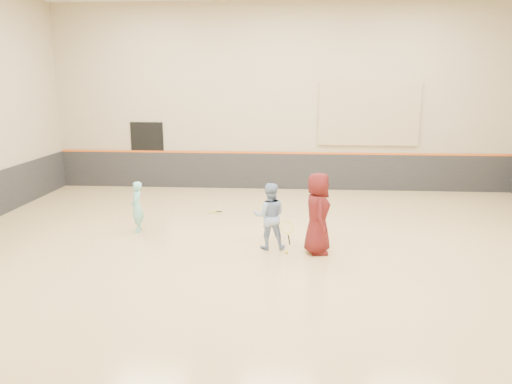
# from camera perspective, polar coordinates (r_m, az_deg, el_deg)

# --- Properties ---
(room) EXTENTS (15.04, 12.04, 6.22)m
(room) POSITION_cam_1_polar(r_m,az_deg,el_deg) (10.77, 2.12, -2.26)
(room) COLOR tan
(room) RESTS_ON ground
(wainscot_back) EXTENTS (14.90, 0.04, 1.20)m
(wainscot_back) POSITION_cam_1_polar(r_m,az_deg,el_deg) (16.64, 2.87, 2.38)
(wainscot_back) COLOR #232326
(wainscot_back) RESTS_ON floor
(accent_stripe) EXTENTS (14.90, 0.03, 0.06)m
(accent_stripe) POSITION_cam_1_polar(r_m,az_deg,el_deg) (16.53, 2.89, 4.49)
(accent_stripe) COLOR #D85914
(accent_stripe) RESTS_ON wall_back
(acoustic_panel) EXTENTS (3.20, 0.08, 2.00)m
(acoustic_panel) POSITION_cam_1_polar(r_m,az_deg,el_deg) (16.56, 12.79, 8.66)
(acoustic_panel) COLOR tan
(acoustic_panel) RESTS_ON wall_back
(doorway) EXTENTS (1.10, 0.05, 2.20)m
(doorway) POSITION_cam_1_polar(r_m,az_deg,el_deg) (17.26, -12.26, 4.17)
(doorway) COLOR black
(doorway) RESTS_ON floor
(girl) EXTENTS (0.35, 0.48, 1.23)m
(girl) POSITION_cam_1_polar(r_m,az_deg,el_deg) (12.29, -13.47, -1.66)
(girl) COLOR #80DCDE
(girl) RESTS_ON floor
(instructor) EXTENTS (0.74, 0.60, 1.45)m
(instructor) POSITION_cam_1_polar(r_m,az_deg,el_deg) (10.75, 1.55, -2.77)
(instructor) COLOR #86A1CF
(instructor) RESTS_ON floor
(young_man) EXTENTS (0.60, 0.88, 1.73)m
(young_man) POSITION_cam_1_polar(r_m,az_deg,el_deg) (10.51, 7.07, -2.43)
(young_man) COLOR #551415
(young_man) RESTS_ON floor
(held_racket) EXTENTS (0.39, 0.39, 0.53)m
(held_racket) POSITION_cam_1_polar(r_m,az_deg,el_deg) (10.46, 3.57, -4.05)
(held_racket) COLOR #C5D02D
(held_racket) RESTS_ON instructor
(spare_racket) EXTENTS (0.61, 0.61, 0.15)m
(spare_racket) POSITION_cam_1_polar(r_m,az_deg,el_deg) (13.83, -5.06, -2.05)
(spare_racket) COLOR gold
(spare_racket) RESTS_ON floor
(ball_under_racket) EXTENTS (0.07, 0.07, 0.07)m
(ball_under_racket) POSITION_cam_1_polar(r_m,az_deg,el_deg) (10.64, 3.52, -6.86)
(ball_under_racket) COLOR #E0EB36
(ball_under_racket) RESTS_ON floor
(ball_in_hand) EXTENTS (0.07, 0.07, 0.07)m
(ball_in_hand) POSITION_cam_1_polar(r_m,az_deg,el_deg) (10.35, 7.83, -1.35)
(ball_in_hand) COLOR yellow
(ball_in_hand) RESTS_ON young_man
(ball_beside_spare) EXTENTS (0.07, 0.07, 0.07)m
(ball_beside_spare) POSITION_cam_1_polar(r_m,az_deg,el_deg) (12.25, 1.21, -4.17)
(ball_beside_spare) COLOR #D8E635
(ball_beside_spare) RESTS_ON floor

